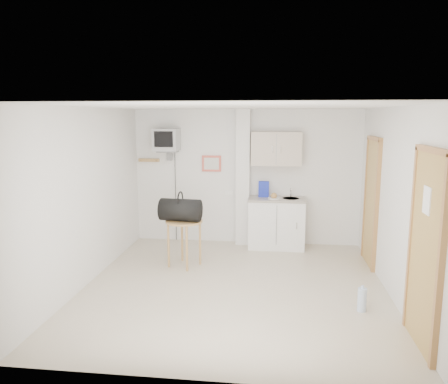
# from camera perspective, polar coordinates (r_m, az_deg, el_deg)

# --- Properties ---
(ground) EXTENTS (4.50, 4.50, 0.00)m
(ground) POSITION_cam_1_polar(r_m,az_deg,el_deg) (6.31, 1.36, -12.25)
(ground) COLOR #BEAF97
(ground) RESTS_ON ground
(room_envelope) EXTENTS (4.24, 4.54, 2.55)m
(room_envelope) POSITION_cam_1_polar(r_m,az_deg,el_deg) (5.97, 3.80, 1.79)
(room_envelope) COLOR white
(room_envelope) RESTS_ON ground
(kitchenette) EXTENTS (1.03, 0.58, 2.10)m
(kitchenette) POSITION_cam_1_polar(r_m,az_deg,el_deg) (7.98, 6.87, -1.55)
(kitchenette) COLOR white
(kitchenette) RESTS_ON ground
(crt_television) EXTENTS (0.44, 0.45, 2.15)m
(crt_television) POSITION_cam_1_polar(r_m,az_deg,el_deg) (8.10, -7.51, 6.68)
(crt_television) COLOR slate
(crt_television) RESTS_ON ground
(round_table) EXTENTS (0.59, 0.59, 0.75)m
(round_table) POSITION_cam_1_polar(r_m,az_deg,el_deg) (6.97, -5.23, -4.62)
(round_table) COLOR #A27B42
(round_table) RESTS_ON ground
(duffel_bag) EXTENTS (0.67, 0.41, 0.47)m
(duffel_bag) POSITION_cam_1_polar(r_m,az_deg,el_deg) (6.87, -5.71, -2.32)
(duffel_bag) COLOR black
(duffel_bag) RESTS_ON round_table
(water_bottle) EXTENTS (0.11, 0.11, 0.33)m
(water_bottle) POSITION_cam_1_polar(r_m,az_deg,el_deg) (5.78, 17.58, -13.25)
(water_bottle) COLOR silver
(water_bottle) RESTS_ON ground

